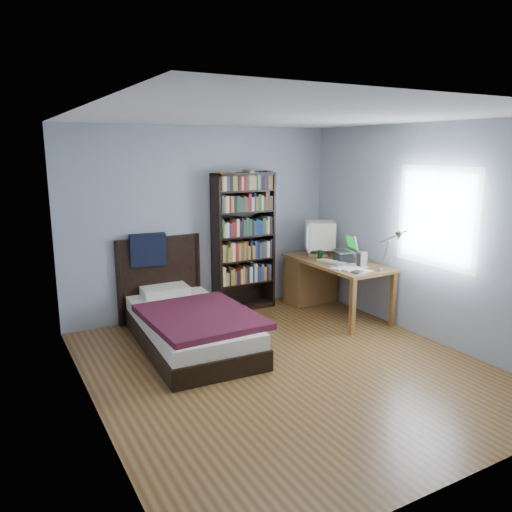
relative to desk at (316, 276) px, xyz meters
name	(u,v)px	position (x,y,z in m)	size (l,w,h in m)	color
room	(290,248)	(-1.48, -1.58, 0.84)	(4.20, 4.24, 2.50)	brown
desk	(316,276)	(0.00, 0.00, 0.00)	(0.75, 1.60, 0.73)	brown
crt_monitor	(319,236)	(0.03, 0.01, 0.59)	(0.59, 0.54, 0.48)	beige
laptop	(344,254)	(0.07, -0.52, 0.42)	(0.35, 0.34, 0.36)	#2D2D30
desk_lamp	(396,240)	(0.01, -1.50, 0.77)	(0.22, 0.48, 0.57)	#99999E
keyboard	(333,262)	(-0.12, -0.53, 0.33)	(0.16, 0.42, 0.03)	#B9B09A
speaker	(362,259)	(0.08, -0.86, 0.41)	(0.10, 0.10, 0.19)	gray
soda_can	(320,254)	(-0.10, -0.21, 0.37)	(0.07, 0.07, 0.12)	#073314
mouse	(322,256)	(-0.01, -0.14, 0.33)	(0.06, 0.10, 0.03)	silver
phone_silver	(335,267)	(-0.25, -0.73, 0.32)	(0.05, 0.10, 0.02)	#B5B5BA
phone_grey	(344,271)	(-0.28, -0.96, 0.32)	(0.04, 0.08, 0.02)	gray
external_drive	(357,272)	(-0.19, -1.10, 0.33)	(0.11, 0.11, 0.02)	gray
bookshelf	(244,242)	(-0.98, 0.36, 0.53)	(0.85, 0.30, 1.89)	black
bed	(187,321)	(-2.15, -0.45, -0.16)	(1.18, 2.16, 1.16)	black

